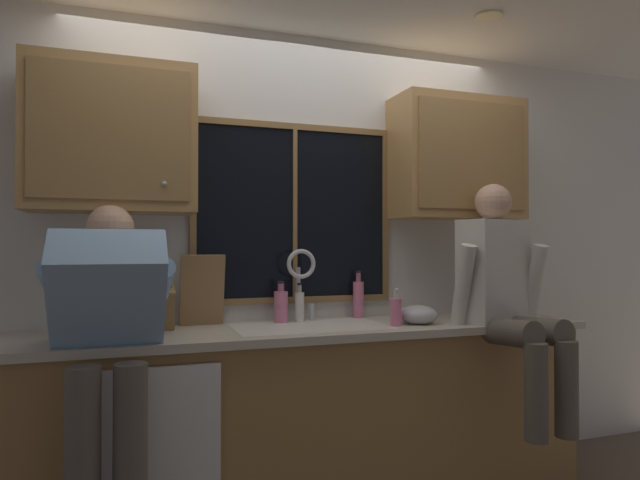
% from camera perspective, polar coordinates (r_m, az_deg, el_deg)
% --- Properties ---
extents(back_wall, '(5.32, 0.12, 2.55)m').
position_cam_1_polar(back_wall, '(3.25, -2.77, -1.73)').
color(back_wall, silver).
rests_on(back_wall, floor).
extents(ceiling_downlight_right, '(0.14, 0.14, 0.01)m').
position_cam_1_polar(ceiling_downlight_right, '(3.28, 16.85, 20.99)').
color(ceiling_downlight_right, '#FFEAB2').
extents(window_glass, '(1.10, 0.02, 0.95)m').
position_cam_1_polar(window_glass, '(3.19, -2.64, 2.75)').
color(window_glass, black).
extents(window_frame_top, '(1.17, 0.02, 0.04)m').
position_cam_1_polar(window_frame_top, '(3.25, -2.58, 11.47)').
color(window_frame_top, olive).
extents(window_frame_bottom, '(1.17, 0.02, 0.04)m').
position_cam_1_polar(window_frame_bottom, '(3.19, -2.59, -6.12)').
color(window_frame_bottom, olive).
extents(window_frame_left, '(0.03, 0.02, 0.95)m').
position_cam_1_polar(window_frame_left, '(3.06, -12.81, 2.90)').
color(window_frame_left, olive).
extents(window_frame_right, '(0.03, 0.02, 0.95)m').
position_cam_1_polar(window_frame_right, '(3.39, 6.65, 2.55)').
color(window_frame_right, olive).
extents(window_mullion_center, '(0.02, 0.02, 0.95)m').
position_cam_1_polar(window_mullion_center, '(3.18, -2.58, 2.76)').
color(window_mullion_center, olive).
extents(lower_cabinet_run, '(2.92, 0.58, 0.88)m').
position_cam_1_polar(lower_cabinet_run, '(3.05, -0.81, -17.72)').
color(lower_cabinet_run, '#A07744').
rests_on(lower_cabinet_run, floor).
extents(countertop, '(2.98, 0.62, 0.04)m').
position_cam_1_polar(countertop, '(2.93, -0.68, -9.20)').
color(countertop, beige).
rests_on(countertop, lower_cabinet_run).
extents(dishwasher_front, '(0.60, 0.02, 0.74)m').
position_cam_1_polar(dishwasher_front, '(2.60, -17.09, -20.34)').
color(dishwasher_front, white).
extents(upper_cabinet_left, '(0.78, 0.36, 0.72)m').
position_cam_1_polar(upper_cabinet_left, '(2.93, -20.43, 9.68)').
color(upper_cabinet_left, '#B2844C').
extents(upper_cabinet_right, '(0.78, 0.36, 0.72)m').
position_cam_1_polar(upper_cabinet_right, '(3.49, 13.79, 8.00)').
color(upper_cabinet_right, '#B2844C').
extents(sink, '(0.80, 0.46, 0.21)m').
position_cam_1_polar(sink, '(2.95, -0.98, -10.68)').
color(sink, white).
rests_on(sink, lower_cabinet_run).
extents(faucet, '(0.18, 0.09, 0.40)m').
position_cam_1_polar(faucet, '(3.08, -1.91, -3.68)').
color(faucet, silver).
rests_on(faucet, countertop).
extents(person_standing, '(0.53, 0.71, 1.52)m').
position_cam_1_polar(person_standing, '(2.49, -20.75, -9.55)').
color(person_standing, '#595147').
rests_on(person_standing, floor).
extents(person_sitting_on_counter, '(0.54, 0.65, 1.26)m').
position_cam_1_polar(person_sitting_on_counter, '(3.15, 18.35, -4.84)').
color(person_sitting_on_counter, '#595147').
rests_on(person_sitting_on_counter, countertop).
extents(knife_block, '(0.12, 0.18, 0.32)m').
position_cam_1_polar(knife_block, '(2.89, -15.85, -6.72)').
color(knife_block, olive).
rests_on(knife_block, countertop).
extents(cutting_board, '(0.23, 0.10, 0.37)m').
position_cam_1_polar(cutting_board, '(3.00, -11.90, -5.04)').
color(cutting_board, '#997047').
rests_on(cutting_board, countertop).
extents(mixing_bowl, '(0.21, 0.21, 0.10)m').
position_cam_1_polar(mixing_bowl, '(3.08, 9.98, -7.52)').
color(mixing_bowl, '#B7B7BC').
rests_on(mixing_bowl, countertop).
extents(soap_dispenser, '(0.06, 0.07, 0.20)m').
position_cam_1_polar(soap_dispenser, '(2.98, 7.75, -7.21)').
color(soap_dispenser, pink).
rests_on(soap_dispenser, countertop).
extents(bottle_green_glass, '(0.05, 0.05, 0.21)m').
position_cam_1_polar(bottle_green_glass, '(3.09, -2.11, -6.73)').
color(bottle_green_glass, silver).
rests_on(bottle_green_glass, countertop).
extents(bottle_tall_clear, '(0.08, 0.08, 0.23)m').
position_cam_1_polar(bottle_tall_clear, '(3.07, -4.01, -6.70)').
color(bottle_tall_clear, pink).
rests_on(bottle_tall_clear, countertop).
extents(bottle_amber_small, '(0.06, 0.06, 0.27)m').
position_cam_1_polar(bottle_amber_small, '(3.27, 3.93, -5.96)').
color(bottle_amber_small, pink).
rests_on(bottle_amber_small, countertop).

